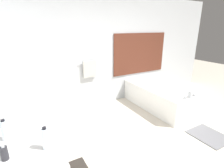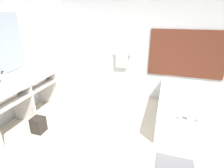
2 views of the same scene
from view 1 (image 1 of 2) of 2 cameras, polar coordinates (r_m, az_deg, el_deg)
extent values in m
plane|color=beige|center=(3.17, 15.43, -20.47)|extent=(16.00, 16.00, 0.00)
cube|color=silver|center=(4.36, -4.24, 10.32)|extent=(7.40, 0.06, 2.70)
cube|color=brown|center=(5.00, 9.15, 9.81)|extent=(1.70, 0.02, 1.10)
cylinder|color=silver|center=(4.21, -7.47, 7.17)|extent=(0.50, 0.02, 0.02)
cube|color=beige|center=(4.24, -7.32, 4.89)|extent=(0.32, 0.04, 0.40)
cube|color=white|center=(2.27, -27.27, -12.80)|extent=(0.59, 1.69, 0.05)
cube|color=white|center=(2.38, -26.47, -17.38)|extent=(0.56, 1.61, 0.02)
cylinder|color=white|center=(2.51, -27.48, -11.01)|extent=(0.36, 0.36, 0.15)
cube|color=white|center=(2.51, -25.71, -21.53)|extent=(0.55, 0.04, 0.83)
cube|color=white|center=(3.20, -27.07, -12.56)|extent=(0.55, 0.04, 0.83)
cylinder|color=beige|center=(1.99, -24.43, -22.03)|extent=(0.13, 0.46, 0.13)
cylinder|color=beige|center=(2.71, -26.45, -11.02)|extent=(0.13, 0.46, 0.13)
cylinder|color=silver|center=(2.48, -31.54, -9.86)|extent=(0.04, 0.04, 0.02)
cylinder|color=silver|center=(2.45, -31.89, -7.98)|extent=(0.02, 0.02, 0.16)
cube|color=silver|center=(2.42, -31.23, -6.34)|extent=(0.07, 0.01, 0.01)
cube|color=white|center=(4.60, 15.57, -3.90)|extent=(0.97, 1.82, 0.53)
ellipsoid|color=white|center=(4.56, 15.70, -2.54)|extent=(0.70, 1.31, 0.30)
cube|color=silver|center=(4.00, 24.11, -3.19)|extent=(0.04, 0.07, 0.12)
sphere|color=silver|center=(3.91, 22.82, -4.01)|extent=(0.06, 0.06, 0.06)
sphere|color=silver|center=(4.12, 25.22, -3.19)|extent=(0.06, 0.06, 0.06)
cylinder|color=white|center=(1.76, -20.84, -16.42)|extent=(0.06, 0.06, 0.20)
cylinder|color=black|center=(1.70, -21.28, -13.29)|extent=(0.04, 0.04, 0.02)
cylinder|color=white|center=(2.05, -31.59, -12.86)|extent=(0.06, 0.06, 0.21)
cylinder|color=black|center=(1.99, -32.14, -10.05)|extent=(0.04, 0.04, 0.02)
cylinder|color=#28282D|center=(1.81, -31.74, -18.71)|extent=(0.06, 0.06, 0.12)
cylinder|color=silver|center=(1.77, -32.16, -16.71)|extent=(0.03, 0.03, 0.03)
cube|color=slate|center=(3.86, 29.03, -14.51)|extent=(0.55, 0.64, 0.02)
camera|label=2|loc=(2.71, 72.57, 9.20)|focal=28.00mm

